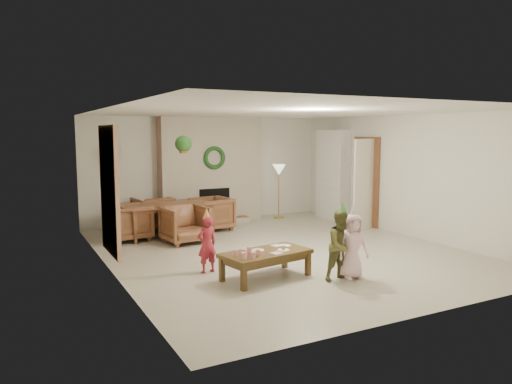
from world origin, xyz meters
TOP-DOWN VIEW (x-y plane):
  - floor at (0.00, 0.00)m, footprint 7.00×7.00m
  - ceiling at (0.00, 0.00)m, footprint 7.00×7.00m
  - wall_back at (0.00, 3.50)m, footprint 7.00×0.00m
  - wall_front at (0.00, -3.50)m, footprint 7.00×0.00m
  - wall_left at (-3.00, 0.00)m, footprint 0.00×7.00m
  - wall_right at (3.00, 0.00)m, footprint 0.00×7.00m
  - fireplace_mass at (0.00, 3.30)m, footprint 2.50×0.40m
  - fireplace_hearth at (0.00, 2.95)m, footprint 1.60×0.30m
  - fireplace_firebox at (0.00, 3.12)m, footprint 0.75×0.12m
  - fireplace_wreath at (0.00, 3.07)m, footprint 0.54×0.10m
  - floor_lamp_base at (1.71, 3.00)m, footprint 0.25×0.25m
  - floor_lamp_post at (1.71, 3.00)m, footprint 0.03×0.03m
  - floor_lamp_shade at (1.71, 3.00)m, footprint 0.32×0.32m
  - bookshelf_carcass at (2.84, 2.30)m, footprint 0.30×1.00m
  - bookshelf_shelf_a at (2.82, 2.30)m, footprint 0.30×0.92m
  - bookshelf_shelf_b at (2.82, 2.30)m, footprint 0.30×0.92m
  - bookshelf_shelf_c at (2.82, 2.30)m, footprint 0.30×0.92m
  - bookshelf_shelf_d at (2.82, 2.30)m, footprint 0.30×0.92m
  - books_row_lower at (2.80, 2.15)m, footprint 0.20×0.40m
  - books_row_mid at (2.80, 2.35)m, footprint 0.20×0.44m
  - books_row_upper at (2.80, 2.20)m, footprint 0.20×0.36m
  - door_frame at (2.96, 1.20)m, footprint 0.05×0.86m
  - door_leaf at (2.58, 0.82)m, footprint 0.77×0.32m
  - curtain_panel at (-2.96, 0.20)m, footprint 0.06×1.20m
  - dining_table at (-1.41, 2.23)m, footprint 1.97×1.23m
  - dining_chair_near at (-1.33, 1.41)m, footprint 0.86×0.88m
  - dining_chair_far at (-1.50, 3.05)m, footprint 0.86×0.88m
  - dining_chair_left at (-2.23, 2.15)m, footprint 0.88×0.86m
  - dining_chair_right at (-0.39, 2.34)m, footprint 0.88×0.86m
  - hanging_plant_cord at (-1.30, 1.50)m, footprint 0.01×0.01m
  - hanging_plant_pot at (-1.30, 1.50)m, footprint 0.16×0.16m
  - hanging_plant_foliage at (-1.30, 1.50)m, footprint 0.32×0.32m
  - coffee_table_top at (-1.05, -1.35)m, footprint 1.41×0.87m
  - coffee_table_apron at (-1.05, -1.35)m, footprint 1.29×0.76m
  - coffee_leg_fl at (-1.59, -1.71)m, footprint 0.08×0.08m
  - coffee_leg_fr at (-0.42, -1.51)m, footprint 0.08×0.08m
  - coffee_leg_bl at (-1.68, -1.19)m, footprint 0.08×0.08m
  - coffee_leg_br at (-0.51, -0.98)m, footprint 0.08×0.08m
  - cup_a at (-1.52, -1.58)m, footprint 0.08×0.08m
  - cup_b at (-1.56, -1.39)m, footprint 0.08×0.08m
  - cup_c at (-1.39, -1.61)m, footprint 0.08×0.08m
  - cup_d at (-1.43, -1.41)m, footprint 0.08×0.08m
  - cup_e at (-1.27, -1.51)m, footprint 0.08×0.08m
  - cup_f at (-1.30, -1.31)m, footprint 0.08×0.08m
  - plate_a at (-1.12, -1.24)m, footprint 0.21×0.21m
  - plate_b at (-0.79, -1.40)m, footprint 0.21×0.21m
  - plate_c at (-0.62, -1.17)m, footprint 0.21×0.21m
  - food_scoop at (-0.79, -1.40)m, footprint 0.08×0.08m
  - napkin_left at (-0.97, -1.52)m, footprint 0.18×0.18m
  - napkin_right at (-0.73, -1.11)m, footprint 0.18×0.18m
  - child_red at (-1.70, -0.67)m, footprint 0.35×0.26m
  - party_hat_red at (-1.70, -0.67)m, footprint 0.14×0.14m
  - child_plaid at (-0.12, -1.93)m, footprint 0.51×0.40m
  - party_hat_plaid at (-0.12, -1.93)m, footprint 0.15×0.15m
  - child_pink at (0.08, -1.93)m, footprint 0.52×0.38m
  - party_hat_pink at (0.08, -1.93)m, footprint 0.16×0.16m

SIDE VIEW (x-z plane):
  - floor at x=0.00m, z-range 0.00..0.00m
  - floor_lamp_base at x=1.71m, z-range 0.00..0.03m
  - fireplace_hearth at x=0.00m, z-range 0.00..0.12m
  - coffee_leg_fl at x=-1.59m, z-range 0.00..0.34m
  - coffee_leg_fr at x=-0.42m, z-range 0.00..0.34m
  - coffee_leg_bl at x=-1.68m, z-range 0.00..0.34m
  - coffee_leg_br at x=-0.51m, z-range 0.00..0.34m
  - coffee_table_apron at x=-1.05m, z-range 0.26..0.34m
  - dining_table at x=-1.41m, z-range 0.00..0.66m
  - dining_chair_near at x=-1.33m, z-range 0.00..0.73m
  - dining_chair_far at x=-1.50m, z-range 0.00..0.73m
  - dining_chair_left at x=-2.23m, z-range 0.00..0.73m
  - dining_chair_right at x=-0.39m, z-range 0.00..0.73m
  - coffee_table_top at x=-1.05m, z-range 0.34..0.40m
  - napkin_left at x=-0.97m, z-range 0.40..0.41m
  - napkin_right at x=-0.73m, z-range 0.40..0.41m
  - plate_a at x=-1.12m, z-range 0.40..0.41m
  - plate_b at x=-0.79m, z-range 0.40..0.41m
  - plate_c at x=-0.62m, z-range 0.40..0.41m
  - child_red at x=-1.70m, z-range 0.00..0.88m
  - food_scoop at x=-0.79m, z-range 0.41..0.48m
  - cup_a at x=-1.52m, z-range 0.40..0.50m
  - cup_b at x=-1.56m, z-range 0.40..0.50m
  - cup_c at x=-1.39m, z-range 0.40..0.50m
  - cup_d at x=-1.43m, z-range 0.40..0.50m
  - cup_e at x=-1.27m, z-range 0.40..0.50m
  - cup_f at x=-1.30m, z-range 0.40..0.50m
  - fireplace_firebox at x=0.00m, z-range 0.07..0.82m
  - bookshelf_shelf_a at x=2.82m, z-range 0.43..0.47m
  - child_pink at x=0.08m, z-range 0.00..0.96m
  - child_plaid at x=-0.12m, z-range 0.00..1.03m
  - books_row_lower at x=2.80m, z-range 0.47..0.71m
  - floor_lamp_post at x=1.71m, z-range 0.02..1.24m
  - bookshelf_shelf_b at x=2.82m, z-range 0.83..0.86m
  - party_hat_red at x=-1.70m, z-range 0.83..1.00m
  - books_row_mid at x=2.80m, z-range 0.87..1.11m
  - door_leaf at x=2.58m, z-range 0.00..2.00m
  - party_hat_pink at x=0.08m, z-range 0.92..1.09m
  - door_frame at x=2.96m, z-range 0.00..2.04m
  - party_hat_plaid at x=-0.12m, z-range 0.98..1.15m
  - bookshelf_carcass at x=2.84m, z-range 0.00..2.20m
  - floor_lamp_shade at x=1.71m, z-range 1.08..1.35m
  - wall_back at x=0.00m, z-range -2.25..4.75m
  - wall_front at x=0.00m, z-range -2.25..4.75m
  - wall_left at x=-3.00m, z-range -2.25..4.75m
  - wall_right at x=3.00m, z-range -2.25..4.75m
  - fireplace_mass at x=0.00m, z-range 0.00..2.50m
  - bookshelf_shelf_c at x=2.82m, z-range 1.24..1.26m
  - curtain_panel at x=-2.96m, z-range 0.25..2.25m
  - books_row_upper at x=2.80m, z-range 1.27..1.49m
  - fireplace_wreath at x=0.00m, z-range 1.28..1.82m
  - bookshelf_shelf_d at x=2.82m, z-range 1.64..1.66m
  - hanging_plant_pot at x=-1.30m, z-range 1.74..1.86m
  - hanging_plant_foliage at x=-1.30m, z-range 1.76..2.08m
  - hanging_plant_cord at x=-1.30m, z-range 1.80..2.50m
  - ceiling at x=0.00m, z-range 2.50..2.50m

